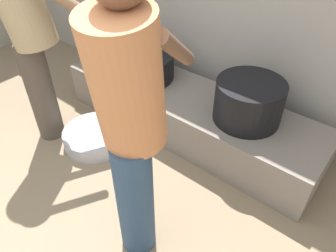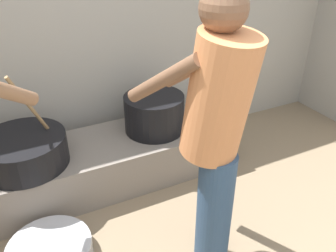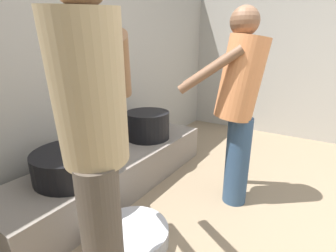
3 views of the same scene
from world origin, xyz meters
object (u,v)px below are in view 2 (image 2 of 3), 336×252
(cooking_pot_main, at_px, (24,151))
(metal_mixing_bowl, at_px, (50,252))
(cook_in_orange_shirt, at_px, (216,129))
(cooking_pot_secondary, at_px, (154,113))

(cooking_pot_main, bearing_deg, metal_mixing_bowl, -89.03)
(cooking_pot_main, bearing_deg, cook_in_orange_shirt, -47.63)
(metal_mixing_bowl, bearing_deg, cook_in_orange_shirt, -24.70)
(cooking_pot_main, height_order, cook_in_orange_shirt, cook_in_orange_shirt)
(cook_in_orange_shirt, distance_m, metal_mixing_bowl, 1.28)
(metal_mixing_bowl, bearing_deg, cooking_pot_main, 90.97)
(cooking_pot_secondary, height_order, cook_in_orange_shirt, cook_in_orange_shirt)
(cook_in_orange_shirt, xyz_separation_m, metal_mixing_bowl, (-0.87, 0.40, -0.85))
(metal_mixing_bowl, bearing_deg, cooking_pot_secondary, 31.72)
(cooking_pot_main, bearing_deg, cooking_pot_secondary, 2.46)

